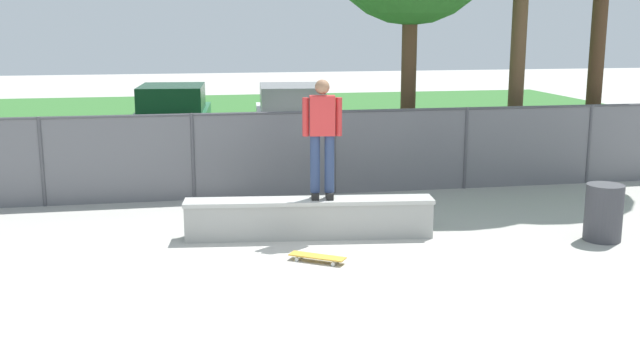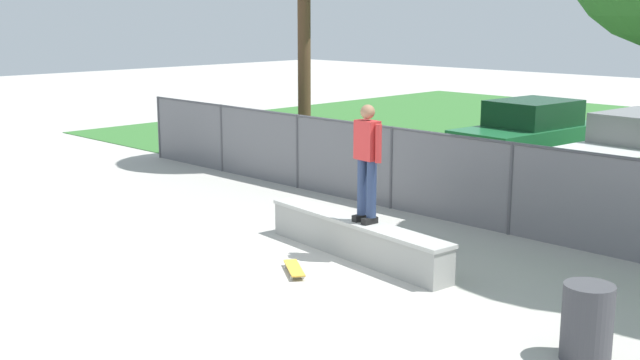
% 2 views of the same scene
% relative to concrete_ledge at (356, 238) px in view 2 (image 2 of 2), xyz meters
% --- Properties ---
extents(ground_plane, '(80.00, 80.00, 0.00)m').
position_rel_concrete_ledge_xyz_m(ground_plane, '(-0.35, -1.82, -0.30)').
color(ground_plane, '#ADAAA3').
extents(concrete_ledge, '(3.85, 0.93, 0.60)m').
position_rel_concrete_ledge_xyz_m(concrete_ledge, '(0.00, 0.00, 0.00)').
color(concrete_ledge, '#999993').
rests_on(concrete_ledge, ground).
extents(skateboarder, '(0.60, 0.31, 1.82)m').
position_rel_concrete_ledge_xyz_m(skateboarder, '(0.20, 0.01, 1.31)').
color(skateboarder, black).
rests_on(skateboarder, concrete_ledge).
extents(skateboard, '(0.78, 0.61, 0.09)m').
position_rel_concrete_ledge_xyz_m(skateboard, '(-0.10, -1.23, -0.23)').
color(skateboard, gold).
rests_on(skateboard, ground).
extents(chainlink_fence, '(18.74, 0.07, 1.63)m').
position_rel_concrete_ledge_xyz_m(chainlink_fence, '(-0.35, 2.85, 0.58)').
color(chainlink_fence, '#4C4C51').
rests_on(chainlink_fence, ground).
extents(car_green, '(2.30, 4.35, 1.66)m').
position_rel_concrete_ledge_xyz_m(car_green, '(-2.08, 8.65, 0.53)').
color(car_green, '#1E6638').
rests_on(car_green, ground).
extents(trash_bin, '(0.56, 0.56, 0.87)m').
position_rel_concrete_ledge_xyz_m(trash_bin, '(4.36, -1.00, 0.13)').
color(trash_bin, '#3F3F44').
rests_on(trash_bin, ground).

